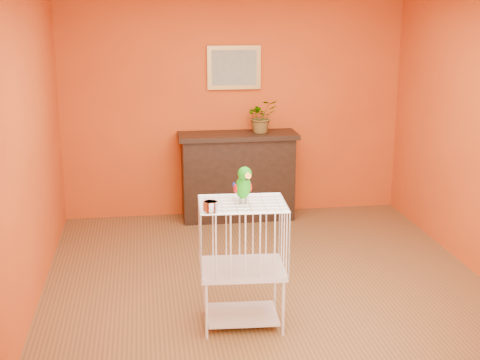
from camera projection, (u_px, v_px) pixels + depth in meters
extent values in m
plane|color=brown|center=(268.00, 287.00, 6.01)|extent=(4.50, 4.50, 0.00)
plane|color=#C94B12|center=(234.00, 106.00, 7.83)|extent=(4.00, 0.00, 4.00)
plane|color=#C94B12|center=(349.00, 233.00, 3.52)|extent=(4.00, 0.00, 4.00)
plane|color=#C94B12|center=(27.00, 153.00, 5.40)|extent=(0.00, 4.50, 4.50)
cube|color=black|center=(238.00, 178.00, 7.82)|extent=(1.29, 0.43, 0.97)
cube|color=black|center=(238.00, 136.00, 7.68)|extent=(1.37, 0.49, 0.05)
cube|color=black|center=(240.00, 183.00, 7.63)|extent=(0.90, 0.02, 0.48)
cube|color=#581923|center=(216.00, 189.00, 7.75)|extent=(0.05, 0.19, 0.30)
cube|color=#41562B|center=(223.00, 189.00, 7.77)|extent=(0.05, 0.19, 0.30)
cube|color=#581923|center=(231.00, 189.00, 7.78)|extent=(0.05, 0.19, 0.30)
cube|color=#41562B|center=(240.00, 188.00, 7.79)|extent=(0.05, 0.19, 0.30)
cube|color=#581923|center=(249.00, 188.00, 7.81)|extent=(0.05, 0.19, 0.30)
imported|color=#26722D|center=(261.00, 119.00, 7.72)|extent=(0.43, 0.46, 0.30)
cube|color=#AA813C|center=(234.00, 68.00, 7.68)|extent=(0.62, 0.03, 0.50)
cube|color=gray|center=(234.00, 68.00, 7.67)|extent=(0.52, 0.01, 0.40)
cube|color=silver|center=(242.00, 314.00, 5.30)|extent=(0.58, 0.46, 0.02)
cube|color=silver|center=(242.00, 269.00, 5.20)|extent=(0.68, 0.54, 0.04)
cube|color=silver|center=(242.00, 204.00, 5.06)|extent=(0.68, 0.54, 0.01)
cylinder|color=silver|center=(206.00, 312.00, 5.02)|extent=(0.02, 0.02, 0.45)
cylinder|color=silver|center=(283.00, 309.00, 5.07)|extent=(0.02, 0.02, 0.45)
cylinder|color=silver|center=(204.00, 287.00, 5.45)|extent=(0.02, 0.02, 0.45)
cylinder|color=silver|center=(275.00, 285.00, 5.50)|extent=(0.02, 0.02, 0.45)
cylinder|color=silver|center=(211.00, 206.00, 4.83)|extent=(0.11, 0.11, 0.08)
cylinder|color=#59544C|center=(240.00, 201.00, 5.04)|extent=(0.01, 0.01, 0.04)
cylinder|color=#59544C|center=(246.00, 201.00, 5.06)|extent=(0.01, 0.01, 0.04)
ellipsoid|color=#15950A|center=(243.00, 187.00, 5.02)|extent=(0.14, 0.18, 0.21)
ellipsoid|color=#15950A|center=(245.00, 174.00, 4.96)|extent=(0.12, 0.13, 0.10)
cone|color=orange|center=(247.00, 177.00, 4.92)|extent=(0.06, 0.08, 0.07)
cone|color=black|center=(246.00, 179.00, 4.94)|extent=(0.03, 0.03, 0.03)
sphere|color=black|center=(241.00, 173.00, 4.93)|extent=(0.02, 0.02, 0.02)
sphere|color=black|center=(250.00, 172.00, 4.95)|extent=(0.02, 0.02, 0.02)
ellipsoid|color=#A50C0C|center=(235.00, 189.00, 5.01)|extent=(0.04, 0.07, 0.07)
ellipsoid|color=navy|center=(250.00, 187.00, 5.05)|extent=(0.04, 0.07, 0.07)
cone|color=#15950A|center=(240.00, 194.00, 5.10)|extent=(0.09, 0.16, 0.12)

